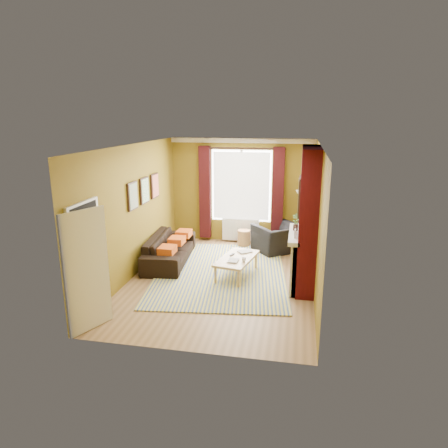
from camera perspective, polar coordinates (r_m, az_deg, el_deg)
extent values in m
plane|color=brown|center=(8.57, -0.32, -7.88)|extent=(5.50, 5.50, 0.00)
cube|color=brown|center=(10.78, 2.51, 4.70)|extent=(3.80, 0.02, 2.80)
cube|color=brown|center=(5.57, -5.85, -5.44)|extent=(3.80, 0.02, 2.80)
cube|color=brown|center=(7.99, 13.16, 0.60)|extent=(0.02, 5.50, 2.80)
cube|color=brown|center=(8.69, -12.73, 1.79)|extent=(0.02, 5.50, 2.80)
cube|color=silver|center=(7.91, -0.35, 11.15)|extent=(3.80, 5.50, 0.01)
cube|color=#490A0E|center=(7.98, 11.91, 0.66)|extent=(0.35, 1.40, 2.80)
cube|color=silver|center=(8.23, 10.23, -5.01)|extent=(0.12, 1.30, 1.10)
cube|color=silver|center=(8.06, 10.05, -1.45)|extent=(0.22, 1.40, 0.08)
cube|color=silver|center=(7.70, 10.00, -6.68)|extent=(0.16, 0.14, 1.04)
cube|color=silver|center=(8.78, 10.15, -3.90)|extent=(0.16, 0.14, 1.04)
cube|color=black|center=(8.26, 10.41, -5.67)|extent=(0.06, 0.80, 0.90)
cube|color=black|center=(8.42, 10.13, -8.34)|extent=(0.20, 1.00, 0.06)
cube|color=silver|center=(7.69, 10.11, -1.33)|extent=(0.03, 0.12, 0.16)
cube|color=black|center=(7.94, 10.14, -0.90)|extent=(0.03, 0.10, 0.14)
cylinder|color=black|center=(8.18, 10.17, -0.49)|extent=(0.10, 0.10, 0.12)
cube|color=black|center=(7.88, 10.70, 3.90)|extent=(0.03, 0.60, 0.75)
cube|color=olive|center=(7.88, 10.56, 3.91)|extent=(0.01, 0.52, 0.66)
cube|color=silver|center=(10.58, 2.57, 11.82)|extent=(3.80, 0.08, 0.12)
cube|color=white|center=(10.72, 2.50, 5.46)|extent=(1.60, 0.04, 1.90)
cube|color=white|center=(10.68, 2.47, 5.42)|extent=(1.50, 0.02, 1.80)
cube|color=silver|center=(10.70, 2.48, 5.44)|extent=(0.06, 0.04, 1.90)
cube|color=#340C0E|center=(10.85, -2.72, 4.50)|extent=(0.30, 0.16, 2.50)
cube|color=#340C0E|center=(10.57, 7.69, 4.10)|extent=(0.30, 0.16, 2.50)
cylinder|color=black|center=(10.51, 2.49, 10.76)|extent=(2.30, 0.05, 0.05)
cube|color=silver|center=(10.92, 2.37, -0.82)|extent=(1.00, 0.10, 0.60)
cube|color=silver|center=(10.93, -0.01, -0.79)|extent=(0.04, 0.03, 0.56)
cube|color=silver|center=(10.92, 0.56, -0.82)|extent=(0.04, 0.03, 0.56)
cube|color=silver|center=(10.90, 1.13, -0.85)|extent=(0.04, 0.03, 0.56)
cube|color=silver|center=(10.88, 1.70, -0.88)|extent=(0.04, 0.03, 0.56)
cube|color=silver|center=(10.86, 2.27, -0.91)|extent=(0.04, 0.03, 0.56)
cube|color=silver|center=(10.85, 2.85, -0.94)|extent=(0.04, 0.03, 0.56)
cube|color=silver|center=(10.83, 3.42, -0.97)|extent=(0.04, 0.03, 0.56)
cube|color=silver|center=(10.82, 4.00, -1.00)|extent=(0.04, 0.03, 0.56)
cube|color=silver|center=(10.81, 4.58, -1.03)|extent=(0.04, 0.03, 0.56)
cube|color=black|center=(8.51, -12.95, 3.92)|extent=(0.04, 0.44, 0.58)
cube|color=orange|center=(8.50, -12.79, 3.91)|extent=(0.01, 0.38, 0.52)
cube|color=black|center=(9.10, -11.32, 4.72)|extent=(0.04, 0.44, 0.58)
cube|color=#37A559|center=(9.09, -11.17, 4.71)|extent=(0.01, 0.38, 0.52)
cube|color=black|center=(9.70, -9.89, 5.41)|extent=(0.04, 0.44, 0.58)
cube|color=#C9324A|center=(9.69, -9.75, 5.41)|extent=(0.01, 0.38, 0.52)
cube|color=silver|center=(7.03, -18.95, -5.24)|extent=(0.05, 0.94, 2.06)
cube|color=black|center=(7.02, -18.81, -5.25)|extent=(0.02, 0.80, 1.98)
cube|color=silver|center=(6.65, -19.00, -6.43)|extent=(0.37, 0.74, 1.98)
imported|color=#497D37|center=(8.45, 10.23, 0.54)|extent=(0.14, 0.10, 0.27)
cube|color=#B8450F|center=(8.90, -8.11, -3.68)|extent=(0.34, 0.40, 0.16)
cube|color=#B8450F|center=(9.53, -6.76, -2.36)|extent=(0.34, 0.40, 0.16)
cube|color=#B8450F|center=(10.08, -5.75, -1.35)|extent=(0.34, 0.40, 0.16)
cube|color=#375397|center=(8.92, -0.47, -6.86)|extent=(3.23, 4.17, 0.02)
imported|color=black|center=(9.54, -7.77, -3.51)|extent=(1.06, 2.27, 0.64)
imported|color=black|center=(10.24, 7.66, -2.04)|extent=(1.43, 1.41, 0.70)
cube|color=tan|center=(8.60, 1.83, -4.95)|extent=(0.87, 1.37, 0.05)
cylinder|color=tan|center=(8.27, -1.24, -7.37)|extent=(0.06, 0.06, 0.37)
cylinder|color=tan|center=(8.09, 2.10, -7.89)|extent=(0.06, 0.06, 0.37)
cylinder|color=tan|center=(9.26, 1.57, -4.85)|extent=(0.06, 0.06, 0.37)
cylinder|color=tan|center=(9.10, 4.59, -5.25)|extent=(0.06, 0.06, 0.37)
cylinder|color=#9A6D43|center=(10.65, 2.86, -2.01)|extent=(0.44, 0.44, 0.43)
cylinder|color=black|center=(10.67, 10.42, -3.34)|extent=(0.23, 0.23, 0.03)
cylinder|color=black|center=(10.47, 10.61, 0.42)|extent=(0.02, 0.02, 1.42)
cone|color=beige|center=(10.31, 10.80, 4.28)|extent=(0.23, 0.23, 0.17)
imported|color=#999999|center=(8.39, 0.62, -5.17)|extent=(0.23, 0.30, 0.03)
imported|color=#999999|center=(9.02, 2.67, -3.74)|extent=(0.37, 0.35, 0.02)
imported|color=#999999|center=(8.32, 2.86, -5.15)|extent=(0.13, 0.13, 0.09)
cube|color=black|center=(8.73, 1.15, -4.38)|extent=(0.10, 0.17, 0.02)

